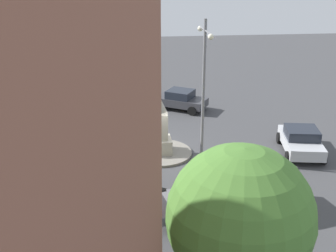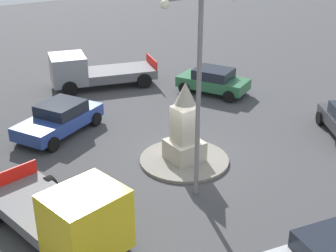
{
  "view_description": "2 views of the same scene",
  "coord_description": "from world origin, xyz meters",
  "px_view_note": "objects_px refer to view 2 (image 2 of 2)",
  "views": [
    {
      "loc": [
        21.48,
        -1.99,
        9.94
      ],
      "look_at": [
        -0.96,
        0.59,
        1.25
      ],
      "focal_mm": 45.52,
      "sensor_mm": 36.0,
      "label": 1
    },
    {
      "loc": [
        9.77,
        13.46,
        9.12
      ],
      "look_at": [
        0.26,
        -0.8,
        1.33
      ],
      "focal_mm": 49.88,
      "sensor_mm": 36.0,
      "label": 2
    }
  ],
  "objects_px": {
    "car_green_passing": "(213,80)",
    "truck_yellow_far_side": "(69,217)",
    "streetlamp": "(199,74)",
    "car_blue_parked_left": "(60,118)",
    "truck_grey_near_island": "(91,71)",
    "monument": "(185,127)"
  },
  "relations": [
    {
      "from": "car_blue_parked_left",
      "to": "car_green_passing",
      "type": "bearing_deg",
      "value": -178.42
    },
    {
      "from": "truck_yellow_far_side",
      "to": "truck_grey_near_island",
      "type": "bearing_deg",
      "value": -117.58
    },
    {
      "from": "car_blue_parked_left",
      "to": "truck_grey_near_island",
      "type": "bearing_deg",
      "value": -128.2
    },
    {
      "from": "monument",
      "to": "car_blue_parked_left",
      "type": "bearing_deg",
      "value": -59.53
    },
    {
      "from": "car_green_passing",
      "to": "truck_yellow_far_side",
      "type": "height_order",
      "value": "truck_yellow_far_side"
    },
    {
      "from": "car_blue_parked_left",
      "to": "truck_yellow_far_side",
      "type": "bearing_deg",
      "value": 70.4
    },
    {
      "from": "streetlamp",
      "to": "car_blue_parked_left",
      "type": "height_order",
      "value": "streetlamp"
    },
    {
      "from": "car_blue_parked_left",
      "to": "streetlamp",
      "type": "bearing_deg",
      "value": 105.6
    },
    {
      "from": "monument",
      "to": "car_green_passing",
      "type": "bearing_deg",
      "value": -136.81
    },
    {
      "from": "truck_grey_near_island",
      "to": "streetlamp",
      "type": "bearing_deg",
      "value": 81.85
    },
    {
      "from": "car_green_passing",
      "to": "truck_yellow_far_side",
      "type": "distance_m",
      "value": 14.34
    },
    {
      "from": "car_green_passing",
      "to": "streetlamp",
      "type": "bearing_deg",
      "value": 47.97
    },
    {
      "from": "streetlamp",
      "to": "truck_grey_near_island",
      "type": "distance_m",
      "value": 13.01
    },
    {
      "from": "monument",
      "to": "truck_grey_near_island",
      "type": "height_order",
      "value": "monument"
    },
    {
      "from": "car_green_passing",
      "to": "truck_grey_near_island",
      "type": "bearing_deg",
      "value": -41.9
    },
    {
      "from": "truck_yellow_far_side",
      "to": "truck_grey_near_island",
      "type": "height_order",
      "value": "truck_yellow_far_side"
    },
    {
      "from": "streetlamp",
      "to": "truck_grey_near_island",
      "type": "relative_size",
      "value": 1.2
    },
    {
      "from": "streetlamp",
      "to": "truck_yellow_far_side",
      "type": "height_order",
      "value": "streetlamp"
    },
    {
      "from": "truck_yellow_far_side",
      "to": "car_green_passing",
      "type": "bearing_deg",
      "value": -145.73
    },
    {
      "from": "monument",
      "to": "streetlamp",
      "type": "distance_m",
      "value": 3.8
    },
    {
      "from": "monument",
      "to": "truck_grey_near_island",
      "type": "bearing_deg",
      "value": -94.12
    },
    {
      "from": "car_blue_parked_left",
      "to": "truck_yellow_far_side",
      "type": "relative_size",
      "value": 0.84
    }
  ]
}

